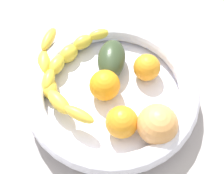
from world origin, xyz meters
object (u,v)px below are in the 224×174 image
at_px(banana_draped_left, 71,54).
at_px(avocado_dark, 112,59).
at_px(orange_front, 122,122).
at_px(fruit_bowl, 112,92).
at_px(banana_draped_right, 53,81).
at_px(peach_blush, 157,124).
at_px(orange_mid_left, 105,86).
at_px(orange_mid_right, 147,67).

height_order(banana_draped_left, avocado_dark, avocado_dark).
height_order(orange_front, avocado_dark, orange_front).
bearing_deg(fruit_bowl, banana_draped_right, 5.13).
distance_m(orange_front, peach_blush, 0.07).
bearing_deg(fruit_bowl, orange_front, 115.69).
distance_m(orange_mid_left, avocado_dark, 0.07).
relative_size(banana_draped_right, orange_front, 3.46).
xyz_separation_m(fruit_bowl, orange_mid_left, (0.02, 0.00, 0.02)).
bearing_deg(orange_front, orange_mid_left, -55.03).
height_order(orange_front, orange_mid_right, orange_front).
bearing_deg(orange_mid_left, banana_draped_left, -36.80).
distance_m(orange_mid_right, avocado_dark, 0.08).
bearing_deg(orange_front, avocado_dark, -70.20).
relative_size(banana_draped_left, banana_draped_right, 0.88).
bearing_deg(avocado_dark, banana_draped_right, 37.95).
relative_size(orange_front, orange_mid_left, 0.99).
bearing_deg(orange_mid_left, banana_draped_right, 5.23).
distance_m(banana_draped_left, orange_mid_right, 0.17).
bearing_deg(peach_blush, fruit_bowl, -33.67).
bearing_deg(banana_draped_left, fruit_bowl, 147.67).
xyz_separation_m(fruit_bowl, orange_front, (-0.03, 0.07, 0.02)).
relative_size(banana_draped_right, avocado_dark, 2.21).
xyz_separation_m(orange_mid_left, avocado_dark, (0.00, -0.07, -0.00)).
relative_size(orange_mid_left, peach_blush, 0.82).
relative_size(orange_mid_right, avocado_dark, 0.59).
height_order(orange_mid_right, avocado_dark, orange_mid_right).
xyz_separation_m(fruit_bowl, banana_draped_left, (0.11, -0.07, 0.01)).
distance_m(orange_mid_left, orange_mid_right, 0.10).
height_order(fruit_bowl, orange_front, orange_front).
bearing_deg(orange_mid_right, banana_draped_left, -1.30).
xyz_separation_m(banana_draped_left, banana_draped_right, (0.01, 0.08, 0.01)).
relative_size(banana_draped_right, orange_mid_left, 3.42).
relative_size(banana_draped_left, orange_mid_right, 3.33).
xyz_separation_m(fruit_bowl, orange_mid_right, (-0.06, -0.06, 0.02)).
relative_size(fruit_bowl, orange_mid_left, 5.63).
xyz_separation_m(banana_draped_left, orange_front, (-0.14, 0.14, 0.01)).
bearing_deg(orange_front, banana_draped_right, -21.62).
distance_m(banana_draped_left, banana_draped_right, 0.08).
relative_size(banana_draped_left, orange_mid_left, 3.02).
bearing_deg(peach_blush, banana_draped_right, -14.21).
bearing_deg(orange_mid_left, peach_blush, 150.35).
bearing_deg(orange_mid_right, orange_mid_left, 40.78).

